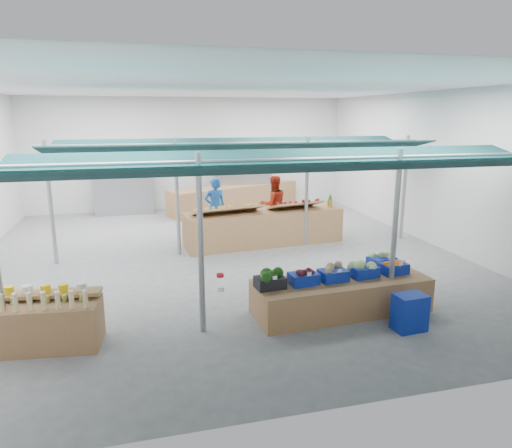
{
  "coord_description": "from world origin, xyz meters",
  "views": [
    {
      "loc": [
        -1.88,
        -11.08,
        3.56
      ],
      "look_at": [
        0.54,
        -1.6,
        1.21
      ],
      "focal_mm": 32.0,
      "sensor_mm": 36.0,
      "label": 1
    }
  ],
  "objects_px": {
    "crate_stack": "(410,312)",
    "vendor_left": "(215,208)",
    "fruit_counter": "(264,227)",
    "bottle_shelf": "(47,322)",
    "veg_counter": "(341,295)",
    "vendor_right": "(274,205)"
  },
  "relations": [
    {
      "from": "bottle_shelf",
      "to": "vendor_left",
      "type": "xyz_separation_m",
      "value": [
        3.65,
        5.91,
        0.48
      ]
    },
    {
      "from": "veg_counter",
      "to": "fruit_counter",
      "type": "xyz_separation_m",
      "value": [
        -0.17,
        4.76,
        0.16
      ]
    },
    {
      "from": "veg_counter",
      "to": "vendor_right",
      "type": "relative_size",
      "value": 1.82
    },
    {
      "from": "fruit_counter",
      "to": "vendor_left",
      "type": "bearing_deg",
      "value": 132.01
    },
    {
      "from": "crate_stack",
      "to": "veg_counter",
      "type": "bearing_deg",
      "value": 129.72
    },
    {
      "from": "crate_stack",
      "to": "fruit_counter",
      "type": "bearing_deg",
      "value": 99.71
    },
    {
      "from": "vendor_left",
      "to": "bottle_shelf",
      "type": "bearing_deg",
      "value": 52.84
    },
    {
      "from": "crate_stack",
      "to": "vendor_right",
      "type": "bearing_deg",
      "value": 93.19
    },
    {
      "from": "vendor_left",
      "to": "vendor_right",
      "type": "relative_size",
      "value": 1.0
    },
    {
      "from": "bottle_shelf",
      "to": "vendor_right",
      "type": "height_order",
      "value": "vendor_right"
    },
    {
      "from": "veg_counter",
      "to": "vendor_right",
      "type": "xyz_separation_m",
      "value": [
        0.43,
        5.86,
        0.57
      ]
    },
    {
      "from": "bottle_shelf",
      "to": "vendor_right",
      "type": "bearing_deg",
      "value": 54.09
    },
    {
      "from": "veg_counter",
      "to": "vendor_left",
      "type": "height_order",
      "value": "vendor_left"
    },
    {
      "from": "crate_stack",
      "to": "vendor_left",
      "type": "relative_size",
      "value": 0.36
    },
    {
      "from": "fruit_counter",
      "to": "bottle_shelf",
      "type": "bearing_deg",
      "value": -140.71
    },
    {
      "from": "veg_counter",
      "to": "vendor_left",
      "type": "xyz_separation_m",
      "value": [
        -1.37,
        5.86,
        0.57
      ]
    },
    {
      "from": "fruit_counter",
      "to": "vendor_left",
      "type": "xyz_separation_m",
      "value": [
        -1.2,
        1.1,
        0.41
      ]
    },
    {
      "from": "fruit_counter",
      "to": "crate_stack",
      "type": "distance_m",
      "value": 5.82
    },
    {
      "from": "veg_counter",
      "to": "vendor_right",
      "type": "height_order",
      "value": "vendor_right"
    },
    {
      "from": "crate_stack",
      "to": "vendor_left",
      "type": "xyz_separation_m",
      "value": [
        -2.18,
        6.83,
        0.57
      ]
    },
    {
      "from": "bottle_shelf",
      "to": "vendor_right",
      "type": "distance_m",
      "value": 8.05
    },
    {
      "from": "crate_stack",
      "to": "vendor_left",
      "type": "height_order",
      "value": "vendor_left"
    }
  ]
}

